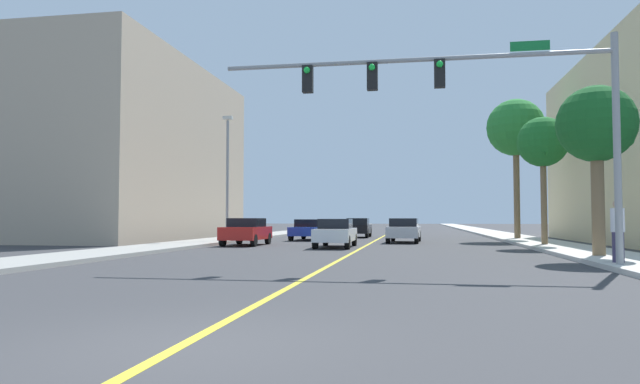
{
  "coord_description": "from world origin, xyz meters",
  "views": [
    {
      "loc": [
        2.63,
        -5.97,
        1.44
      ],
      "look_at": [
        -1.95,
        20.47,
        2.69
      ],
      "focal_mm": 31.49,
      "sensor_mm": 36.0,
      "label": 1
    }
  ],
  "objects": [
    {
      "name": "car_silver",
      "position": [
        1.87,
        27.51,
        0.74
      ],
      "size": [
        1.98,
        4.5,
        1.42
      ],
      "rotation": [
        0.0,
        0.0,
        -0.04
      ],
      "color": "#BCBCC1",
      "rests_on": "ground"
    },
    {
      "name": "pedestrian",
      "position": [
        8.39,
        11.62,
        1.06
      ],
      "size": [
        0.38,
        0.38,
        1.82
      ],
      "rotation": [
        0.0,
        0.0,
        2.96
      ],
      "color": "#3F3859",
      "rests_on": "sidewalk_right"
    },
    {
      "name": "sidewalk_right",
      "position": [
        9.28,
        42.0,
        0.07
      ],
      "size": [
        3.02,
        168.0,
        0.15
      ],
      "primitive_type": "cube",
      "color": "beige",
      "rests_on": "ground"
    },
    {
      "name": "palm_far",
      "position": [
        8.98,
        31.75,
        7.23
      ],
      "size": [
        3.68,
        3.68,
        9.0
      ],
      "color": "brown",
      "rests_on": "sidewalk_right"
    },
    {
      "name": "car_black",
      "position": [
        -1.7,
        35.71,
        0.74
      ],
      "size": [
        1.75,
        3.86,
        1.43
      ],
      "rotation": [
        0.0,
        0.0,
        0.0
      ],
      "color": "black",
      "rests_on": "ground"
    },
    {
      "name": "traffic_signal_mast",
      "position": [
        4.27,
        10.83,
        5.04
      ],
      "size": [
        11.5,
        0.36,
        6.53
      ],
      "color": "gray",
      "rests_on": "sidewalk_right"
    },
    {
      "name": "street_lamp",
      "position": [
        -8.27,
        25.27,
        4.2
      ],
      "size": [
        0.56,
        0.28,
        7.27
      ],
      "color": "gray",
      "rests_on": "sidewalk_left"
    },
    {
      "name": "building_left_near",
      "position": [
        -18.1,
        30.99,
        6.11
      ],
      "size": [
        11.36,
        20.92,
        12.21
      ],
      "primitive_type": "cube",
      "color": "tan",
      "rests_on": "ground"
    },
    {
      "name": "car_white",
      "position": [
        -1.31,
        21.32,
        0.72
      ],
      "size": [
        1.79,
        4.45,
        1.4
      ],
      "rotation": [
        0.0,
        0.0,
        0.02
      ],
      "color": "white",
      "rests_on": "ground"
    },
    {
      "name": "lane_marking_center",
      "position": [
        0.0,
        42.0,
        0.0
      ],
      "size": [
        0.16,
        144.0,
        0.01
      ],
      "primitive_type": "cube",
      "color": "yellow",
      "rests_on": "ground"
    },
    {
      "name": "ground",
      "position": [
        0.0,
        42.0,
        0.0
      ],
      "size": [
        192.0,
        192.0,
        0.0
      ],
      "primitive_type": "plane",
      "color": "#38383A"
    },
    {
      "name": "palm_mid",
      "position": [
        8.84,
        23.28,
        5.15
      ],
      "size": [
        2.49,
        2.49,
        6.33
      ],
      "color": "brown",
      "rests_on": "sidewalk_right"
    },
    {
      "name": "sidewalk_left",
      "position": [
        -9.28,
        42.0,
        0.07
      ],
      "size": [
        3.02,
        168.0,
        0.15
      ],
      "primitive_type": "cube",
      "color": "#9E9B93",
      "rests_on": "ground"
    },
    {
      "name": "car_red",
      "position": [
        -6.27,
        22.63,
        0.75
      ],
      "size": [
        1.87,
        3.83,
        1.43
      ],
      "rotation": [
        0.0,
        0.0,
        3.14
      ],
      "color": "red",
      "rests_on": "ground"
    },
    {
      "name": "car_blue",
      "position": [
        -4.34,
        30.05,
        0.7
      ],
      "size": [
        1.86,
        4.61,
        1.36
      ],
      "rotation": [
        0.0,
        0.0,
        -0.03
      ],
      "color": "#1E389E",
      "rests_on": "ground"
    },
    {
      "name": "palm_near",
      "position": [
        8.82,
        14.82,
        4.63
      ],
      "size": [
        2.67,
        2.67,
        5.92
      ],
      "color": "brown",
      "rests_on": "sidewalk_right"
    }
  ]
}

